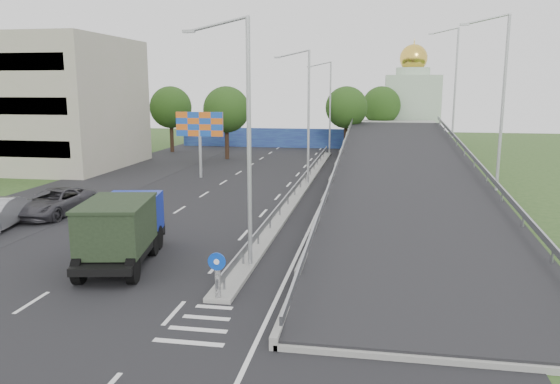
% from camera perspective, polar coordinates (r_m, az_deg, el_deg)
% --- Properties ---
extents(ground, '(160.00, 160.00, 0.00)m').
position_cam_1_polar(ground, '(17.99, -8.47, -13.99)').
color(ground, '#2D4C1E').
rests_on(ground, ground).
extents(road_surface, '(26.00, 90.00, 0.04)m').
position_cam_1_polar(road_surface, '(37.18, -3.25, -0.77)').
color(road_surface, black).
rests_on(road_surface, ground).
extents(parking_strip, '(8.00, 90.00, 0.05)m').
position_cam_1_polar(parking_strip, '(42.03, -20.79, -0.11)').
color(parking_strip, black).
rests_on(parking_strip, ground).
extents(median, '(1.00, 44.00, 0.20)m').
position_cam_1_polar(median, '(40.49, 2.17, 0.35)').
color(median, gray).
rests_on(median, ground).
extents(overpass_ramp, '(10.00, 50.00, 3.50)m').
position_cam_1_polar(overpass_ramp, '(39.93, 12.92, 2.33)').
color(overpass_ramp, gray).
rests_on(overpass_ramp, ground).
extents(median_guardrail, '(0.09, 44.00, 0.71)m').
position_cam_1_polar(median_guardrail, '(40.37, 2.18, 1.26)').
color(median_guardrail, gray).
rests_on(median_guardrail, median).
extents(sign_bollard, '(0.64, 0.23, 1.67)m').
position_cam_1_polar(sign_bollard, '(19.52, -6.55, -8.62)').
color(sign_bollard, black).
rests_on(sign_bollard, median).
extents(lamp_post_near, '(2.74, 0.18, 10.08)m').
position_cam_1_polar(lamp_post_near, '(22.13, -3.75, 6.42)').
color(lamp_post_near, '#B2B5B7').
rests_on(lamp_post_near, median).
extents(lamp_post_mid, '(2.74, 0.18, 10.08)m').
position_cam_1_polar(lamp_post_mid, '(41.80, 2.75, 8.56)').
color(lamp_post_mid, '#B2B5B7').
rests_on(lamp_post_mid, median).
extents(lamp_post_far, '(2.74, 0.18, 10.08)m').
position_cam_1_polar(lamp_post_far, '(61.69, 5.09, 9.31)').
color(lamp_post_far, '#B2B5B7').
rests_on(lamp_post_far, median).
extents(beige_building, '(24.00, 14.00, 12.00)m').
position_cam_1_polar(beige_building, '(59.15, -27.09, 8.28)').
color(beige_building, '#A6A58B').
rests_on(beige_building, ground).
extents(blue_wall, '(30.00, 0.50, 2.40)m').
position_cam_1_polar(blue_wall, '(68.38, 2.00, 5.63)').
color(blue_wall, navy).
rests_on(blue_wall, ground).
extents(church, '(7.00, 7.00, 13.80)m').
position_cam_1_polar(church, '(75.62, 13.58, 8.97)').
color(church, '#B2CCAD').
rests_on(church, ground).
extents(billboard, '(4.00, 0.24, 5.50)m').
position_cam_1_polar(billboard, '(45.86, -8.40, 6.64)').
color(billboard, '#B2B5B7').
rests_on(billboard, ground).
extents(tree_left_mid, '(4.80, 4.80, 7.60)m').
position_cam_1_polar(tree_left_mid, '(57.56, -5.63, 8.55)').
color(tree_left_mid, black).
rests_on(tree_left_mid, ground).
extents(tree_median_far, '(4.80, 4.80, 7.60)m').
position_cam_1_polar(tree_median_far, '(63.57, 6.95, 8.75)').
color(tree_median_far, black).
rests_on(tree_median_far, ground).
extents(tree_left_far, '(4.80, 4.80, 7.60)m').
position_cam_1_polar(tree_left_far, '(64.82, -11.35, 8.66)').
color(tree_left_far, black).
rests_on(tree_left_far, ground).
extents(tree_ramp_far, '(4.80, 4.80, 7.60)m').
position_cam_1_polar(tree_ramp_far, '(70.49, 10.54, 8.86)').
color(tree_ramp_far, black).
rests_on(tree_ramp_far, ground).
extents(dump_truck, '(3.57, 6.93, 2.91)m').
position_cam_1_polar(dump_truck, '(24.48, -16.15, -3.53)').
color(dump_truck, black).
rests_on(dump_truck, ground).
extents(parked_car_c, '(2.89, 5.80, 1.58)m').
position_cam_1_polar(parked_car_c, '(35.04, -22.46, -1.00)').
color(parked_car_c, '#38373C').
rests_on(parked_car_c, ground).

